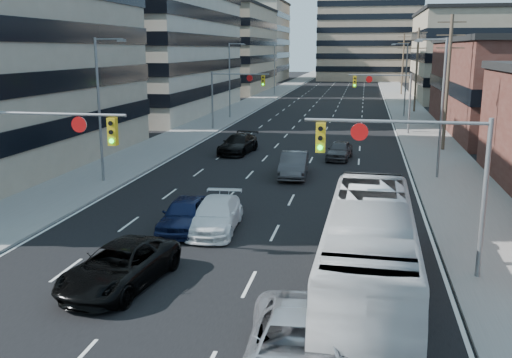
{
  "coord_description": "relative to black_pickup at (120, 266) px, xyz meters",
  "views": [
    {
      "loc": [
        5.64,
        -12.9,
        8.35
      ],
      "look_at": [
        0.64,
        13.46,
        2.2
      ],
      "focal_mm": 40.0,
      "sensor_mm": 36.0,
      "label": 1
    }
  ],
  "objects": [
    {
      "name": "signal_near_right",
      "position": [
        10.18,
        3.01,
        3.56
      ],
      "size": [
        6.59,
        0.33,
        6.0
      ],
      "color": "slate",
      "rests_on": "ground"
    },
    {
      "name": "road_surface",
      "position": [
        2.73,
        125.01,
        -0.75
      ],
      "size": [
        18.0,
        300.0,
        0.02
      ],
      "primitive_type": "cube",
      "color": "black",
      "rests_on": "ground"
    },
    {
      "name": "sedan_black_far",
      "position": [
        -1.61,
        26.84,
        0.02
      ],
      "size": [
        2.79,
        5.58,
        1.56
      ],
      "primitive_type": "imported",
      "rotation": [
        0.0,
        0.0,
        -0.12
      ],
      "color": "black",
      "rests_on": "ground"
    },
    {
      "name": "signal_far_right",
      "position": [
        10.41,
        40.01,
        3.54
      ],
      "size": [
        6.09,
        0.33,
        6.0
      ],
      "color": "slate",
      "rests_on": "ground"
    },
    {
      "name": "sedan_grey_center",
      "position": [
        3.92,
        19.01,
        0.05
      ],
      "size": [
        1.94,
        5.01,
        1.63
      ],
      "primitive_type": "imported",
      "rotation": [
        0.0,
        0.0,
        0.05
      ],
      "color": "#363639",
      "rests_on": "ground"
    },
    {
      "name": "silver_suv",
      "position": [
        6.98,
        -4.7,
        0.09
      ],
      "size": [
        3.18,
        6.27,
        1.7
      ],
      "primitive_type": "imported",
      "rotation": [
        0.0,
        0.0,
        0.06
      ],
      "color": "silver",
      "rests_on": "ground"
    },
    {
      "name": "sidewalk_right",
      "position": [
        14.23,
        125.01,
        -0.69
      ],
      "size": [
        5.0,
        300.0,
        0.15
      ],
      "primitive_type": "cube",
      "color": "slate",
      "rests_on": "ground"
    },
    {
      "name": "office_left_far",
      "position": [
        -21.27,
        95.01,
        7.24
      ],
      "size": [
        20.0,
        30.0,
        16.0
      ],
      "primitive_type": "cube",
      "color": "gray",
      "rests_on": "ground"
    },
    {
      "name": "white_van",
      "position": [
        1.72,
        6.91,
        -0.02
      ],
      "size": [
        2.39,
        5.24,
        1.49
      ],
      "primitive_type": "imported",
      "rotation": [
        0.0,
        0.0,
        0.06
      ],
      "color": "white",
      "rests_on": "ground"
    },
    {
      "name": "transit_bus",
      "position": [
        8.73,
        0.68,
        0.93
      ],
      "size": [
        3.07,
        12.19,
        3.38
      ],
      "primitive_type": "imported",
      "rotation": [
        0.0,
        0.0,
        -0.02
      ],
      "color": "#B9B9B9",
      "rests_on": "ground"
    },
    {
      "name": "utility_pole_block",
      "position": [
        14.93,
        31.01,
        5.01
      ],
      "size": [
        2.2,
        0.28,
        11.0
      ],
      "color": "#4C3D2D",
      "rests_on": "ground"
    },
    {
      "name": "streetlight_left_near",
      "position": [
        -7.61,
        15.01,
        4.29
      ],
      "size": [
        2.03,
        0.22,
        9.0
      ],
      "color": "slate",
      "rests_on": "ground"
    },
    {
      "name": "signal_near_left",
      "position": [
        -4.73,
        3.01,
        3.56
      ],
      "size": [
        6.59,
        0.33,
        6.0
      ],
      "color": "slate",
      "rests_on": "ground"
    },
    {
      "name": "streetlight_right_near",
      "position": [
        13.06,
        20.01,
        4.29
      ],
      "size": [
        2.03,
        0.22,
        9.0
      ],
      "color": "slate",
      "rests_on": "ground"
    },
    {
      "name": "signal_far_left",
      "position": [
        -4.96,
        40.01,
        3.54
      ],
      "size": [
        6.09,
        0.33,
        6.0
      ],
      "color": "slate",
      "rests_on": "ground"
    },
    {
      "name": "utility_pole_distant",
      "position": [
        14.93,
        91.01,
        5.01
      ],
      "size": [
        2.2,
        0.28,
        11.0
      ],
      "color": "#4C3D2D",
      "rests_on": "ground"
    },
    {
      "name": "office_left_mid",
      "position": [
        -24.27,
        55.01,
        13.24
      ],
      "size": [
        26.0,
        34.0,
        28.0
      ],
      "primitive_type": "cube",
      "color": "#ADA089",
      "rests_on": "ground"
    },
    {
      "name": "streetlight_left_mid",
      "position": [
        -7.61,
        50.01,
        4.29
      ],
      "size": [
        2.03,
        0.22,
        9.0
      ],
      "color": "slate",
      "rests_on": "ground"
    },
    {
      "name": "sedan_blue",
      "position": [
        0.31,
        6.7,
        0.02
      ],
      "size": [
        1.94,
        4.62,
        1.56
      ],
      "primitive_type": "imported",
      "rotation": [
        0.0,
        0.0,
        0.02
      ],
      "color": "#0E1638",
      "rests_on": "ground"
    },
    {
      "name": "black_pickup",
      "position": [
        0.0,
        0.0,
        0.0
      ],
      "size": [
        3.24,
        5.78,
        1.52
      ],
      "primitive_type": "imported",
      "rotation": [
        0.0,
        0.0,
        -0.13
      ],
      "color": "black",
      "rests_on": "ground"
    },
    {
      "name": "sedan_grey_right",
      "position": [
        6.64,
        25.75,
        -0.05
      ],
      "size": [
        2.15,
        4.37,
        1.43
      ],
      "primitive_type": "imported",
      "rotation": [
        0.0,
        0.0,
        -0.11
      ],
      "color": "#3A393C",
      "rests_on": "ground"
    },
    {
      "name": "bg_block_right",
      "position": [
        34.73,
        125.01,
        5.24
      ],
      "size": [
        22.0,
        22.0,
        12.0
      ],
      "primitive_type": "cube",
      "color": "gray",
      "rests_on": "ground"
    },
    {
      "name": "utility_pole_midblock",
      "position": [
        14.93,
        61.01,
        5.01
      ],
      "size": [
        2.2,
        0.28,
        11.0
      ],
      "color": "#4C3D2D",
      "rests_on": "ground"
    },
    {
      "name": "bg_block_left",
      "position": [
        -25.27,
        135.01,
        9.24
      ],
      "size": [
        24.0,
        24.0,
        20.0
      ],
      "primitive_type": "cube",
      "color": "#ADA089",
      "rests_on": "ground"
    },
    {
      "name": "office_right_far",
      "position": [
        27.73,
        83.01,
        6.24
      ],
      "size": [
        22.0,
        28.0,
        14.0
      ],
      "primitive_type": "cube",
      "color": "gray",
      "rests_on": "ground"
    },
    {
      "name": "streetlight_right_far",
      "position": [
        13.06,
        55.01,
        4.29
      ],
      "size": [
        2.03,
        0.22,
        9.0
      ],
      "color": "slate",
      "rests_on": "ground"
    },
    {
      "name": "sidewalk_left",
      "position": [
        -8.77,
        125.01,
        -0.69
      ],
      "size": [
        5.0,
        300.0,
        0.15
      ],
      "primitive_type": "cube",
      "color": "slate",
      "rests_on": "ground"
    },
    {
      "name": "streetlight_left_far",
      "position": [
        -7.61,
        85.01,
        4.29
      ],
      "size": [
        2.03,
        0.22,
        9.0
      ],
      "color": "slate",
      "rests_on": "ground"
    }
  ]
}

